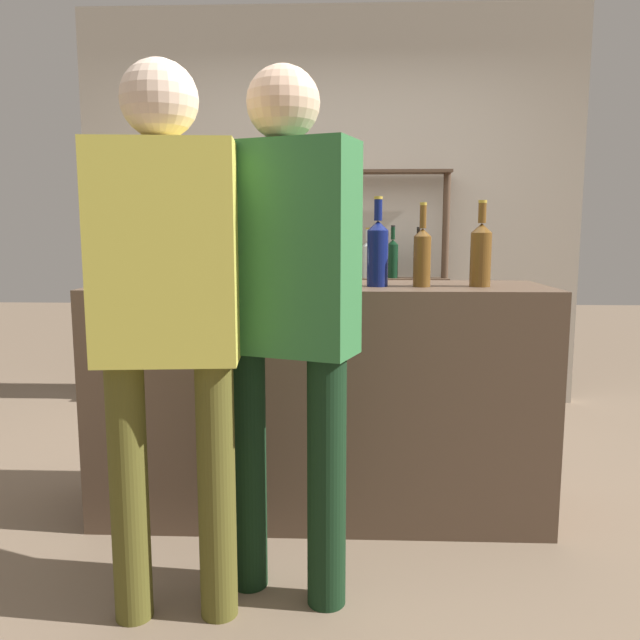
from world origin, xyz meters
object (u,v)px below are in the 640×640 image
(counter_bottle_3, at_px, (193,253))
(counter_bottle_1, at_px, (251,253))
(counter_bottle_2, at_px, (378,252))
(ice_bucket, at_px, (280,258))
(customer_center, at_px, (285,297))
(customer_left, at_px, (166,302))
(wine_glass, at_px, (331,258))
(counter_bottle_0, at_px, (300,258))
(counter_bottle_4, at_px, (481,253))
(counter_bottle_5, at_px, (422,255))

(counter_bottle_3, bearing_deg, counter_bottle_1, -8.35)
(counter_bottle_2, bearing_deg, ice_bucket, 159.56)
(customer_center, bearing_deg, customer_left, 131.77)
(wine_glass, distance_m, ice_bucket, 0.24)
(counter_bottle_0, xyz_separation_m, ice_bucket, (-0.11, 0.24, -0.01))
(counter_bottle_1, bearing_deg, ice_bucket, 59.01)
(customer_left, bearing_deg, ice_bucket, -20.98)
(counter_bottle_3, height_order, ice_bucket, counter_bottle_3)
(counter_bottle_1, height_order, counter_bottle_4, counter_bottle_1)
(counter_bottle_3, bearing_deg, counter_bottle_0, -12.01)
(counter_bottle_5, bearing_deg, counter_bottle_4, 4.73)
(counter_bottle_3, xyz_separation_m, wine_glass, (0.59, 0.06, -0.02))
(counter_bottle_4, bearing_deg, ice_bucket, 170.05)
(counter_bottle_1, relative_size, customer_left, 0.21)
(counter_bottle_2, distance_m, counter_bottle_5, 0.19)
(counter_bottle_0, bearing_deg, counter_bottle_3, 167.99)
(counter_bottle_0, height_order, customer_center, customer_center)
(counter_bottle_2, distance_m, wine_glass, 0.22)
(counter_bottle_0, bearing_deg, customer_center, -91.39)
(counter_bottle_0, xyz_separation_m, counter_bottle_4, (0.75, 0.09, 0.02))
(counter_bottle_1, relative_size, counter_bottle_4, 1.01)
(counter_bottle_1, bearing_deg, counter_bottle_2, 1.61)
(customer_left, distance_m, customer_center, 0.38)
(counter_bottle_0, distance_m, counter_bottle_2, 0.33)
(counter_bottle_1, distance_m, counter_bottle_3, 0.26)
(wine_glass, relative_size, customer_left, 0.09)
(counter_bottle_2, relative_size, counter_bottle_3, 1.01)
(counter_bottle_3, xyz_separation_m, customer_left, (0.10, -0.78, -0.12))
(counter_bottle_1, xyz_separation_m, customer_center, (0.20, -0.60, -0.12))
(counter_bottle_3, distance_m, customer_center, 0.79)
(counter_bottle_0, distance_m, wine_glass, 0.20)
(counter_bottle_5, bearing_deg, ice_bucket, 164.39)
(counter_bottle_1, height_order, customer_left, customer_left)
(counter_bottle_0, height_order, counter_bottle_4, counter_bottle_4)
(counter_bottle_3, height_order, customer_left, customer_left)
(wine_glass, bearing_deg, counter_bottle_1, -164.14)
(counter_bottle_1, xyz_separation_m, counter_bottle_4, (0.96, 0.02, 0.00))
(counter_bottle_3, bearing_deg, counter_bottle_5, -2.03)
(counter_bottle_4, bearing_deg, counter_bottle_1, -178.60)
(counter_bottle_3, distance_m, counter_bottle_5, 0.97)
(counter_bottle_1, xyz_separation_m, counter_bottle_3, (-0.26, 0.04, 0.00))
(counter_bottle_3, relative_size, customer_left, 0.21)
(counter_bottle_2, relative_size, counter_bottle_5, 1.07)
(counter_bottle_2, height_order, wine_glass, counter_bottle_2)
(counter_bottle_2, xyz_separation_m, wine_glass, (-0.20, 0.08, -0.03))
(counter_bottle_1, xyz_separation_m, wine_glass, (0.33, 0.09, -0.02))
(ice_bucket, height_order, customer_left, customer_left)
(counter_bottle_0, relative_size, counter_bottle_2, 0.87)
(counter_bottle_0, relative_size, counter_bottle_5, 0.93)
(counter_bottle_1, bearing_deg, customer_left, -101.65)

